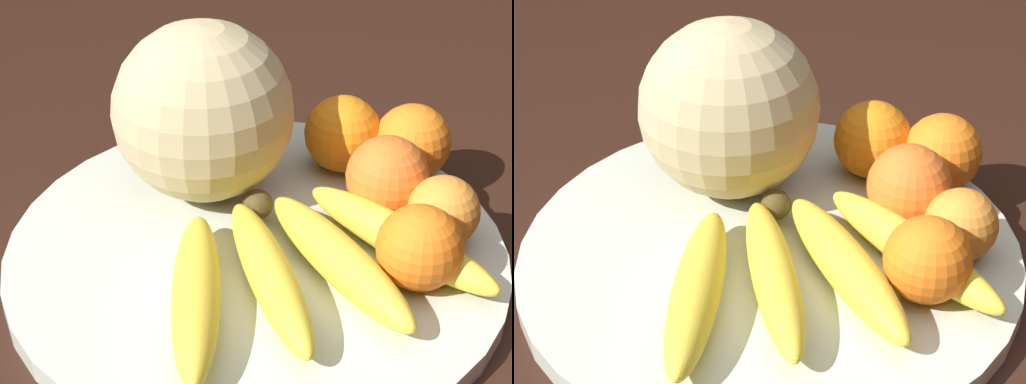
# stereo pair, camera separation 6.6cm
# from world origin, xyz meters

# --- Properties ---
(fruit_bowl) EXTENTS (0.40, 0.40, 0.02)m
(fruit_bowl) POSITION_xyz_m (0.06, 0.03, 0.79)
(fruit_bowl) COLOR beige
(fruit_bowl) RESTS_ON kitchen_table
(melon) EXTENTS (0.15, 0.15, 0.15)m
(melon) POSITION_xyz_m (0.15, 0.07, 0.87)
(melon) COLOR tan
(melon) RESTS_ON fruit_bowl
(banana_bunch) EXTENTS (0.22, 0.25, 0.04)m
(banana_bunch) POSITION_xyz_m (0.01, 0.01, 0.82)
(banana_bunch) COLOR #473819
(banana_bunch) RESTS_ON fruit_bowl
(orange_front_left) EXTENTS (0.07, 0.07, 0.07)m
(orange_front_left) POSITION_xyz_m (0.09, -0.08, 0.83)
(orange_front_left) COLOR orange
(orange_front_left) RESTS_ON fruit_bowl
(orange_front_right) EXTENTS (0.06, 0.06, 0.06)m
(orange_front_right) POSITION_xyz_m (0.05, -0.11, 0.83)
(orange_front_right) COLOR orange
(orange_front_right) RESTS_ON fruit_bowl
(orange_mid_center) EXTENTS (0.07, 0.07, 0.07)m
(orange_mid_center) POSITION_xyz_m (0.00, -0.08, 0.83)
(orange_mid_center) COLOR orange
(orange_mid_center) RESTS_ON fruit_bowl
(orange_back_left) EXTENTS (0.07, 0.07, 0.07)m
(orange_back_left) POSITION_xyz_m (0.16, -0.06, 0.83)
(orange_back_left) COLOR orange
(orange_back_left) RESTS_ON fruit_bowl
(orange_back_right) EXTENTS (0.07, 0.07, 0.07)m
(orange_back_right) POSITION_xyz_m (0.14, -0.11, 0.83)
(orange_back_right) COLOR orange
(orange_back_right) RESTS_ON fruit_bowl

